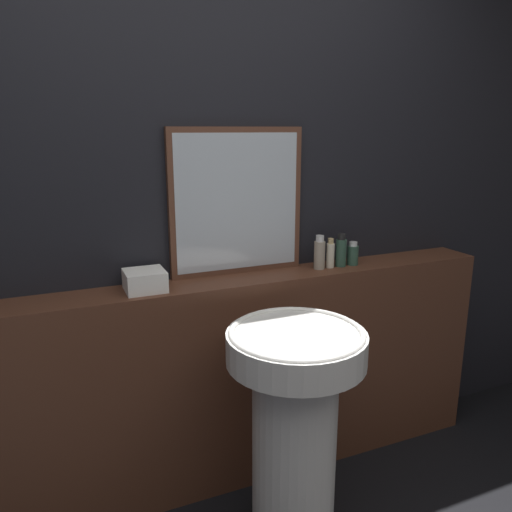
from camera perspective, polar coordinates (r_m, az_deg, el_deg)
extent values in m
cube|color=black|center=(2.26, -4.87, 4.46)|extent=(8.00, 0.06, 2.50)
cube|color=#512D1E|center=(2.38, -3.35, -14.29)|extent=(2.67, 0.23, 0.99)
cylinder|color=silver|center=(2.09, 4.35, -21.91)|extent=(0.32, 0.32, 0.81)
cylinder|color=silver|center=(1.85, 4.62, -10.37)|extent=(0.52, 0.52, 0.11)
torus|color=silver|center=(1.83, 4.66, -8.75)|extent=(0.50, 0.50, 0.02)
cube|color=#563323|center=(2.23, -2.20, 6.18)|extent=(0.62, 0.03, 0.65)
cube|color=#B2BCC6|center=(2.23, -2.12, 6.15)|extent=(0.57, 0.02, 0.60)
cube|color=white|center=(2.09, -12.59, -2.74)|extent=(0.16, 0.16, 0.08)
cylinder|color=gray|center=(2.36, 7.26, 0.09)|extent=(0.05, 0.05, 0.13)
cylinder|color=silver|center=(2.34, 7.32, 2.00)|extent=(0.04, 0.04, 0.03)
cylinder|color=beige|center=(2.39, 8.48, 0.05)|extent=(0.04, 0.04, 0.12)
cylinder|color=tan|center=(2.38, 8.55, 1.71)|extent=(0.03, 0.03, 0.03)
cylinder|color=#2D4C3D|center=(2.42, 9.68, 0.35)|extent=(0.05, 0.05, 0.13)
cylinder|color=black|center=(2.40, 9.76, 2.20)|extent=(0.04, 0.04, 0.03)
cylinder|color=#2D4C3D|center=(2.46, 10.98, 0.08)|extent=(0.05, 0.05, 0.09)
cylinder|color=silver|center=(2.45, 11.05, 1.37)|extent=(0.04, 0.04, 0.02)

